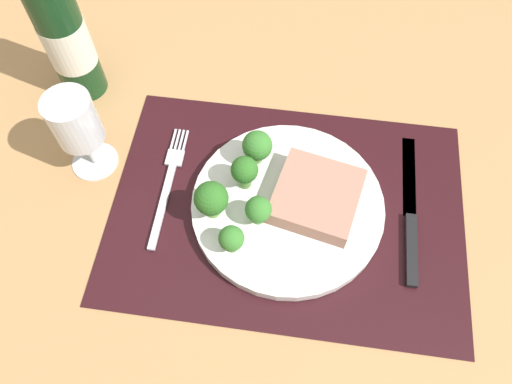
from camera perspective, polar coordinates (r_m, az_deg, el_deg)
ground_plane at (r=68.61cm, az=3.15°, el=-2.57°), size 140.00×110.00×3.00cm
placemat at (r=67.14cm, az=3.22°, el=-1.94°), size 47.39×33.69×0.30cm
plate at (r=66.30cm, az=3.26°, el=-1.57°), size 25.68×25.68×1.60cm
steak at (r=64.83cm, az=6.60°, el=-0.45°), size 12.61×12.64×2.75cm
broccoli_front_edge at (r=62.14cm, az=-0.16°, el=-2.02°), size 3.44×3.44×4.45cm
broccoli_near_fork at (r=64.19cm, az=-1.75°, el=2.48°), size 3.63×3.63×5.35cm
broccoli_center at (r=66.25cm, az=-0.25°, el=5.36°), size 4.09×4.09×5.45cm
broccoli_near_steak at (r=60.64cm, az=-3.29°, el=-5.37°), size 3.23×3.23×4.26cm
broccoli_back_left at (r=62.16cm, az=-5.60°, el=-0.77°), size 4.42×4.42×5.85cm
fork at (r=69.62cm, az=-10.47°, el=0.95°), size 2.40×19.20×0.50cm
knife at (r=68.87cm, az=17.03°, el=-2.96°), size 1.80×23.00×0.80cm
wine_bottle at (r=76.65cm, az=-21.59°, el=16.61°), size 6.54×6.54×30.59cm
wine_glass at (r=68.01cm, az=-20.39°, el=7.34°), size 6.54×6.54×13.29cm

